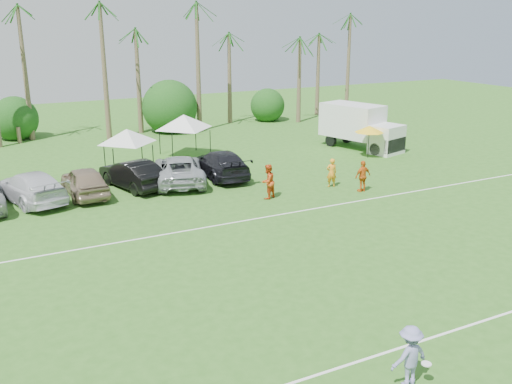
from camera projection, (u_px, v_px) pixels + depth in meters
name	position (u px, v px, depth m)	size (l,w,h in m)	color
field_lines	(274.00, 276.00, 21.42)	(80.00, 12.10, 0.01)	white
palm_tree_4	(36.00, 44.00, 43.02)	(2.40, 2.40, 8.90)	brown
palm_tree_5	(89.00, 31.00, 44.52)	(2.40, 2.40, 9.90)	brown
palm_tree_6	(139.00, 20.00, 46.02)	(2.40, 2.40, 10.90)	brown
palm_tree_7	(185.00, 9.00, 47.52)	(2.40, 2.40, 11.90)	brown
palm_tree_8	(239.00, 40.00, 50.46)	(2.40, 2.40, 8.90)	brown
palm_tree_9	(288.00, 29.00, 52.39)	(2.40, 2.40, 9.90)	brown
palm_tree_10	(334.00, 20.00, 54.33)	(2.40, 2.40, 10.90)	brown
palm_tree_11	(368.00, 10.00, 55.83)	(2.40, 2.40, 11.90)	brown
bush_tree_1	(16.00, 118.00, 44.65)	(4.00, 4.00, 4.00)	brown
bush_tree_2	(163.00, 108.00, 49.90)	(4.00, 4.00, 4.00)	brown
bush_tree_3	(264.00, 101.00, 54.28)	(4.00, 4.00, 4.00)	brown
sideline_player_a	(332.00, 173.00, 32.59)	(0.61, 0.40, 1.67)	orange
sideline_player_b	(268.00, 182.00, 30.42)	(0.91, 0.71, 1.88)	#D14817
sideline_player_c	(363.00, 176.00, 31.68)	(1.04, 0.43, 1.77)	#D36017
box_truck	(361.00, 126.00, 42.08)	(3.98, 6.64, 3.22)	white
canopy_tent_left	(127.00, 129.00, 35.62)	(3.84, 3.84, 3.11)	black
canopy_tent_right	(184.00, 115.00, 39.32)	(4.23, 4.23, 3.43)	black
market_umbrella	(369.00, 129.00, 39.12)	(2.02, 2.02, 2.25)	black
frisbee_player	(410.00, 356.00, 14.84)	(1.11, 0.71, 1.70)	#8081B6
parked_car_3	(31.00, 187.00, 29.88)	(2.27, 5.59, 1.62)	silver
parked_car_4	(84.00, 181.00, 30.93)	(1.92, 4.76, 1.62)	gray
parked_car_5	(132.00, 174.00, 32.39)	(1.72, 4.93, 1.62)	black
parked_car_6	(179.00, 170.00, 33.37)	(2.69, 5.84, 1.62)	#9CA1A6
parked_car_7	(221.00, 164.00, 34.69)	(2.27, 5.59, 1.62)	black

